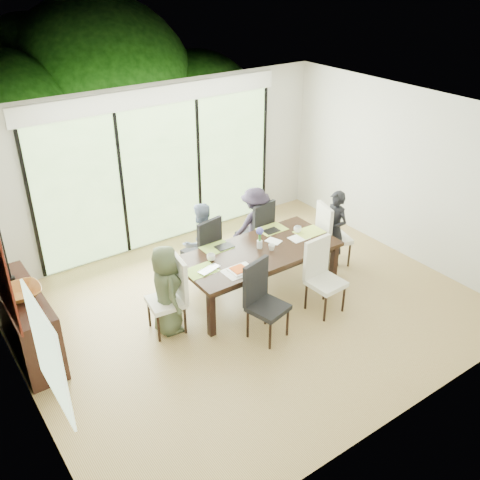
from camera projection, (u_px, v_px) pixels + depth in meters
floor at (250, 310)px, 7.51m from camera, size 6.00×5.00×0.01m
ceiling at (252, 120)px, 6.21m from camera, size 6.00×5.00×0.01m
wall_back at (160, 167)px, 8.66m from camera, size 6.00×0.02×2.70m
wall_front at (408, 321)px, 5.06m from camera, size 6.00×0.02×2.70m
wall_left at (9, 302)px, 5.34m from camera, size 0.02×5.00×2.70m
wall_right at (406, 174)px, 8.38m from camera, size 0.02×5.00×2.70m
glass_doors at (162, 176)px, 8.71m from camera, size 4.20×0.02×2.30m
blinds_header at (156, 96)px, 8.08m from camera, size 4.40×0.06×0.28m
mullion_a at (31, 208)px, 7.64m from camera, size 0.05×0.04×2.30m
mullion_b at (122, 186)px, 8.34m from camera, size 0.05×0.04×2.30m
mullion_c at (199, 167)px, 9.05m from camera, size 0.05×0.04×2.30m
mullion_d at (264, 152)px, 9.76m from camera, size 0.05×0.04×2.30m
side_window at (48, 354)px, 4.43m from camera, size 0.02×0.90×1.00m
deck at (143, 223)px, 9.97m from camera, size 6.00×1.80×0.10m
rail_top at (122, 180)px, 10.26m from camera, size 6.00×0.08×0.06m
foliage_left at (1, 139)px, 9.64m from camera, size 3.20×3.20×3.20m
foliage_mid at (101, 96)px, 11.01m from camera, size 4.00×4.00×4.00m
foliage_right at (197, 116)px, 11.61m from camera, size 2.80×2.80×2.80m
foliage_far at (43, 104)px, 11.10m from camera, size 3.60×3.60×3.60m
table_top at (259, 252)px, 7.54m from camera, size 2.31×1.06×0.06m
table_apron at (259, 257)px, 7.58m from camera, size 2.11×0.87×0.10m
table_leg_fl at (211, 314)px, 6.86m from camera, size 0.09×0.09×0.66m
table_leg_fr at (334, 264)px, 7.95m from camera, size 0.09×0.09×0.66m
table_leg_bl at (178, 284)px, 7.48m from camera, size 0.09×0.09×0.66m
table_leg_br at (296, 241)px, 8.57m from camera, size 0.09×0.09×0.66m
chair_left_end at (165, 296)px, 6.86m from camera, size 0.49×0.49×1.06m
chair_right_end at (335, 234)px, 8.38m from camera, size 0.54×0.54×1.06m
chair_far_left at (201, 247)px, 8.00m from camera, size 0.52×0.52×1.06m
chair_far_right at (254, 229)px, 8.51m from camera, size 0.50×0.50×1.06m
chair_near_left at (268, 303)px, 6.74m from camera, size 0.54×0.54×1.06m
chair_near_right at (326, 278)px, 7.25m from camera, size 0.46×0.46×1.06m
person_left_end at (166, 290)px, 6.83m from camera, size 0.46×0.63×1.24m
person_right_end at (335, 229)px, 8.32m from camera, size 0.37×0.58×1.24m
person_far_left at (201, 242)px, 7.94m from camera, size 0.60×0.40×1.24m
person_far_right at (255, 225)px, 8.45m from camera, size 0.60×0.40×1.24m
placemat_left at (201, 270)px, 7.05m from camera, size 0.42×0.31×0.01m
placemat_right at (309, 232)px, 8.01m from camera, size 0.42×0.31×0.01m
placemat_far_l at (217, 248)px, 7.59m from camera, size 0.42×0.31×0.01m
placemat_far_r at (272, 229)px, 8.09m from camera, size 0.42×0.31×0.01m
placemat_paper at (239, 271)px, 7.03m from camera, size 0.42×0.31×0.01m
tablet_far_l at (224, 247)px, 7.60m from camera, size 0.25×0.17×0.01m
tablet_far_r at (271, 231)px, 8.03m from camera, size 0.23×0.16×0.01m
papers at (299, 238)px, 7.84m from camera, size 0.29×0.21×0.00m
platter_base at (239, 270)px, 7.03m from camera, size 0.25×0.25×0.02m
platter_snacks at (239, 269)px, 7.02m from camera, size 0.19×0.19×0.01m
vase at (260, 244)px, 7.56m from camera, size 0.08×0.08×0.12m
hyacinth_stems at (260, 237)px, 7.51m from camera, size 0.04×0.04×0.15m
hyacinth_blooms at (260, 231)px, 7.46m from camera, size 0.11×0.11×0.11m
laptop at (212, 271)px, 7.02m from camera, size 0.36×0.28×0.02m
cup_a at (211, 257)px, 7.26m from camera, size 0.17×0.17×0.09m
cup_b at (272, 247)px, 7.51m from camera, size 0.14×0.14×0.09m
cup_c at (298, 230)px, 7.98m from camera, size 0.16×0.16×0.09m
book at (271, 243)px, 7.69m from camera, size 0.22×0.26×0.02m
sideboard at (26, 323)px, 6.53m from camera, size 0.44×1.56×0.88m
bowl at (21, 293)px, 6.22m from camera, size 0.46×0.46×0.11m
candlestick_base at (11, 278)px, 6.56m from camera, size 0.10×0.10×0.04m
candlestick_shaft at (0, 234)px, 6.27m from camera, size 0.02×0.02×1.22m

